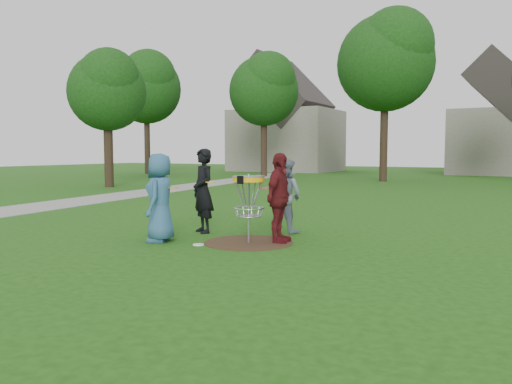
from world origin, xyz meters
The scene contains 11 objects.
ground centered at (0.00, 0.00, 0.00)m, with size 100.00×100.00×0.00m, color #19470F.
dirt_patch centered at (0.00, 0.00, 0.00)m, with size 1.80×1.80×0.01m, color #47331E.
concrete_path centered at (-10.00, 8.00, 0.01)m, with size 2.20×40.00×0.02m, color #9E9E99.
player_blue centered at (-1.63, -0.75, 0.90)m, with size 0.88×0.57×1.79m, color #2D5B7E.
player_black centered at (-1.51, 0.57, 0.94)m, with size 0.69×0.45×1.89m, color black.
player_grey centered at (0.07, 1.54, 0.83)m, with size 0.81×0.63×1.66m, color slate.
player_maroon centered at (0.51, 0.33, 0.90)m, with size 1.06×0.44×1.80m, color #5B1419.
disc_on_grass centered at (-0.73, -0.71, 0.01)m, with size 0.22×0.22×0.02m, color white.
disc_golf_basket centered at (0.00, 0.00, 1.02)m, with size 0.66×0.67×1.38m.
held_discs centered at (-0.57, 0.32, 1.10)m, with size 1.87×2.11×0.16m.
tree_row centered at (0.44, 20.67, 6.21)m, with size 51.20×17.42×9.90m.
Camera 1 is at (4.94, -8.57, 1.84)m, focal length 35.00 mm.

